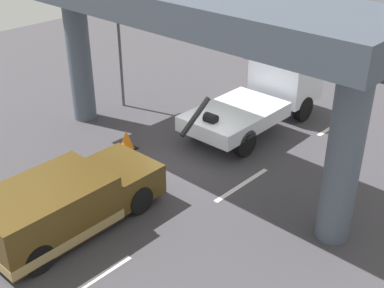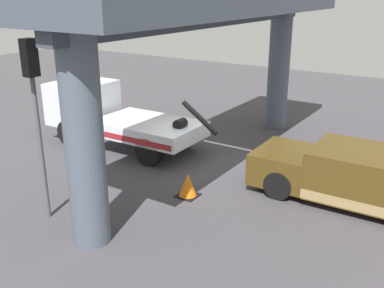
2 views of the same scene
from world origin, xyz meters
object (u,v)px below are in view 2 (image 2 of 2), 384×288
Objects in this scene: tow_truck_white at (109,114)px; towed_van_green at (354,176)px; traffic_light_near at (33,92)px; traffic_cone_orange at (188,185)px.

tow_truck_white is 9.33m from towed_van_green.
traffic_light_near is (-2.73, 5.36, 2.20)m from tow_truck_white.
traffic_light_near is at bearing 117.01° from tow_truck_white.
towed_van_green is 4.75m from traffic_cone_orange.
towed_van_green is at bearing -150.90° from traffic_cone_orange.
traffic_cone_orange is (4.13, 2.30, -0.44)m from towed_van_green.
traffic_cone_orange is at bearing 29.10° from towed_van_green.
tow_truck_white is 1.55× the size of traffic_light_near.
tow_truck_white reaches higher than towed_van_green.
traffic_light_near is (6.59, 5.38, 2.62)m from towed_van_green.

